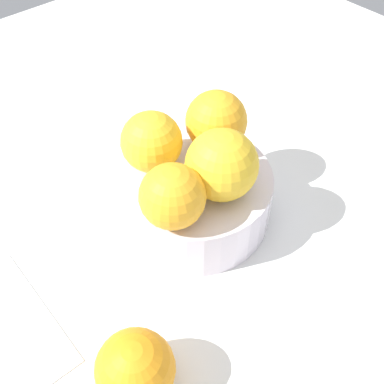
{
  "coord_description": "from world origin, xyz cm",
  "views": [
    {
      "loc": [
        -26.37,
        23.28,
        40.47
      ],
      "look_at": [
        0.0,
        0.0,
        3.46
      ],
      "focal_mm": 45.84,
      "sensor_mm": 36.0,
      "label": 1
    }
  ],
  "objects_px": {
    "orange_in_bowl_0": "(222,165)",
    "orange_in_bowl_2": "(216,121)",
    "fruit_bowl": "(192,197)",
    "orange_loose_0": "(135,369)",
    "orange_in_bowl_1": "(151,142)",
    "orange_in_bowl_3": "(172,196)"
  },
  "relations": [
    {
      "from": "orange_in_bowl_3",
      "to": "orange_loose_0",
      "type": "height_order",
      "value": "orange_in_bowl_3"
    },
    {
      "from": "fruit_bowl",
      "to": "orange_in_bowl_3",
      "type": "relative_size",
      "value": 2.72
    },
    {
      "from": "fruit_bowl",
      "to": "orange_loose_0",
      "type": "distance_m",
      "value": 0.19
    },
    {
      "from": "orange_in_bowl_0",
      "to": "fruit_bowl",
      "type": "bearing_deg",
      "value": 12.33
    },
    {
      "from": "orange_in_bowl_0",
      "to": "orange_in_bowl_2",
      "type": "xyz_separation_m",
      "value": [
        0.05,
        -0.04,
        -0.0
      ]
    },
    {
      "from": "orange_in_bowl_0",
      "to": "orange_in_bowl_2",
      "type": "height_order",
      "value": "orange_in_bowl_0"
    },
    {
      "from": "orange_in_bowl_3",
      "to": "orange_loose_0",
      "type": "xyz_separation_m",
      "value": [
        -0.08,
        0.11,
        -0.06
      ]
    },
    {
      "from": "orange_in_bowl_1",
      "to": "orange_loose_0",
      "type": "xyz_separation_m",
      "value": [
        -0.15,
        0.14,
        -0.06
      ]
    },
    {
      "from": "orange_in_bowl_0",
      "to": "orange_in_bowl_2",
      "type": "relative_size",
      "value": 1.08
    },
    {
      "from": "fruit_bowl",
      "to": "orange_in_bowl_1",
      "type": "relative_size",
      "value": 2.67
    },
    {
      "from": "orange_in_bowl_0",
      "to": "orange_in_bowl_1",
      "type": "bearing_deg",
      "value": 19.65
    },
    {
      "from": "fruit_bowl",
      "to": "orange_in_bowl_1",
      "type": "distance_m",
      "value": 0.08
    },
    {
      "from": "fruit_bowl",
      "to": "orange_in_bowl_2",
      "type": "height_order",
      "value": "orange_in_bowl_2"
    },
    {
      "from": "orange_in_bowl_2",
      "to": "orange_loose_0",
      "type": "height_order",
      "value": "orange_in_bowl_2"
    },
    {
      "from": "orange_in_bowl_0",
      "to": "orange_in_bowl_2",
      "type": "bearing_deg",
      "value": -39.1
    },
    {
      "from": "fruit_bowl",
      "to": "orange_in_bowl_2",
      "type": "relative_size",
      "value": 2.56
    },
    {
      "from": "orange_in_bowl_1",
      "to": "orange_loose_0",
      "type": "bearing_deg",
      "value": 137.36
    },
    {
      "from": "orange_in_bowl_0",
      "to": "orange_in_bowl_3",
      "type": "bearing_deg",
      "value": 87.08
    },
    {
      "from": "orange_in_bowl_1",
      "to": "orange_loose_0",
      "type": "relative_size",
      "value": 0.97
    },
    {
      "from": "orange_in_bowl_2",
      "to": "orange_loose_0",
      "type": "relative_size",
      "value": 1.01
    },
    {
      "from": "orange_in_bowl_2",
      "to": "orange_loose_0",
      "type": "distance_m",
      "value": 0.25
    },
    {
      "from": "orange_in_bowl_0",
      "to": "orange_in_bowl_1",
      "type": "distance_m",
      "value": 0.08
    }
  ]
}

